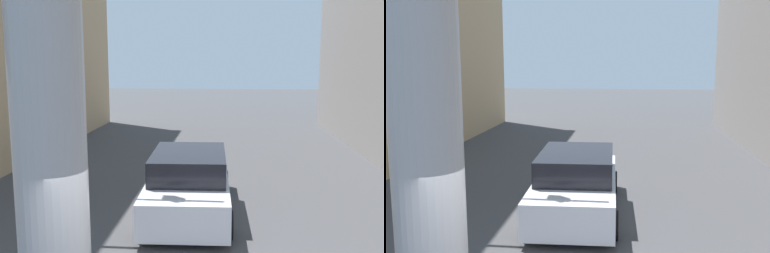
# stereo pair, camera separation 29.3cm
# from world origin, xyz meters

# --- Properties ---
(ground_plane) EXTENTS (89.26, 89.26, 0.00)m
(ground_plane) POSITION_xyz_m (0.00, 10.00, 0.00)
(ground_plane) COLOR #424244
(neon_sign_pole) EXTENTS (2.88, 1.40, 9.82)m
(neon_sign_pole) POSITION_xyz_m (-1.34, 0.58, 4.21)
(neon_sign_pole) COLOR #9E9EA3
(neon_sign_pole) RESTS_ON ground
(car_lead) EXTENTS (2.21, 4.79, 1.56)m
(car_lead) POSITION_xyz_m (-0.18, 6.09, 0.74)
(car_lead) COLOR black
(car_lead) RESTS_ON ground
(palm_tree_far_left) EXTENTS (2.87, 3.00, 8.37)m
(palm_tree_far_left) POSITION_xyz_m (-7.67, 18.95, 5.16)
(palm_tree_far_left) COLOR brown
(palm_tree_far_left) RESTS_ON ground
(pedestrian_far_left) EXTENTS (0.47, 0.47, 1.80)m
(pedestrian_far_left) POSITION_xyz_m (-6.66, 14.27, 1.06)
(pedestrian_far_left) COLOR #1E233F
(pedestrian_far_left) RESTS_ON ground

